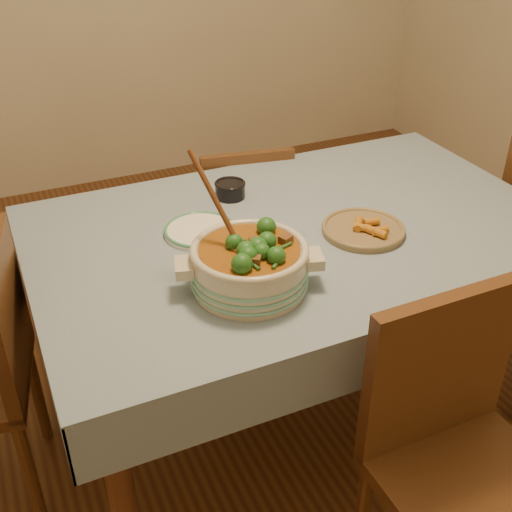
{
  "coord_description": "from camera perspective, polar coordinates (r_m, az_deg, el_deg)",
  "views": [
    {
      "loc": [
        -0.85,
        -1.56,
        1.76
      ],
      "look_at": [
        -0.27,
        -0.25,
        0.87
      ],
      "focal_mm": 45.0,
      "sensor_mm": 36.0,
      "label": 1
    }
  ],
  "objects": [
    {
      "name": "fried_plate",
      "position": [
        2.03,
        9.52,
        2.46
      ],
      "size": [
        0.31,
        0.31,
        0.04
      ],
      "rotation": [
        0.0,
        0.0,
        0.24
      ],
      "color": "#997F54",
      "rests_on": "dining_table"
    },
    {
      "name": "stew_casserole",
      "position": [
        1.72,
        -0.6,
        -0.6
      ],
      "size": [
        0.4,
        0.38,
        0.38
      ],
      "rotation": [
        0.0,
        0.0,
        -0.29
      ],
      "color": "beige",
      "rests_on": "dining_table"
    },
    {
      "name": "chair_near",
      "position": [
        1.73,
        17.42,
        -16.04
      ],
      "size": [
        0.43,
        0.43,
        0.91
      ],
      "rotation": [
        0.0,
        0.0,
        0.01
      ],
      "color": "brown",
      "rests_on": "floor"
    },
    {
      "name": "dining_table",
      "position": [
        2.09,
        3.84,
        0.27
      ],
      "size": [
        1.68,
        1.08,
        0.76
      ],
      "color": "brown",
      "rests_on": "floor"
    },
    {
      "name": "white_plate",
      "position": [
        2.01,
        -4.97,
        2.29
      ],
      "size": [
        0.28,
        0.28,
        0.02
      ],
      "rotation": [
        0.0,
        0.0,
        -0.26
      ],
      "color": "white",
      "rests_on": "dining_table"
    },
    {
      "name": "floor",
      "position": [
        2.5,
        3.29,
        -12.77
      ],
      "size": [
        4.5,
        4.5,
        0.0
      ],
      "primitive_type": "plane",
      "color": "#4D2616",
      "rests_on": "ground"
    },
    {
      "name": "condiment_bowl",
      "position": [
        2.22,
        -2.32,
        5.99
      ],
      "size": [
        0.11,
        0.11,
        0.06
      ],
      "rotation": [
        0.0,
        0.0,
        0.09
      ],
      "color": "black",
      "rests_on": "dining_table"
    },
    {
      "name": "chair_far",
      "position": [
        2.72,
        -1.19,
        3.23
      ],
      "size": [
        0.43,
        0.43,
        0.79
      ],
      "rotation": [
        0.0,
        0.0,
        2.97
      ],
      "color": "brown",
      "rests_on": "floor"
    }
  ]
}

